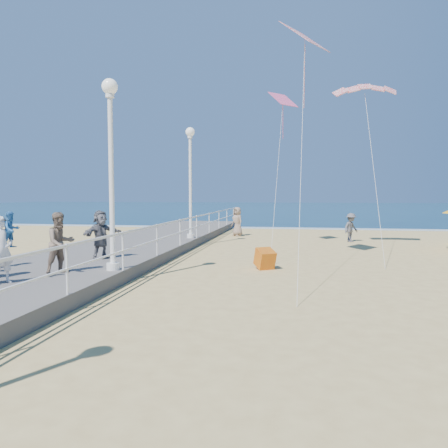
% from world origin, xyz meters
% --- Properties ---
extents(ground, '(160.00, 160.00, 0.00)m').
position_xyz_m(ground, '(0.00, 0.00, 0.00)').
color(ground, '#D6BB70').
rests_on(ground, ground).
extents(ocean, '(160.00, 90.00, 0.05)m').
position_xyz_m(ocean, '(0.00, 65.00, 0.01)').
color(ocean, '#0B2F47').
rests_on(ocean, ground).
extents(surf_line, '(160.00, 1.20, 0.04)m').
position_xyz_m(surf_line, '(0.00, 20.50, 0.03)').
color(surf_line, white).
rests_on(surf_line, ground).
extents(boardwalk, '(5.00, 44.00, 0.40)m').
position_xyz_m(boardwalk, '(-7.50, 0.00, 0.20)').
color(boardwalk, slate).
rests_on(boardwalk, ground).
extents(railing, '(0.05, 42.00, 0.55)m').
position_xyz_m(railing, '(-5.05, 0.00, 1.25)').
color(railing, white).
rests_on(railing, boardwalk).
extents(lamp_post_mid, '(0.44, 0.44, 5.32)m').
position_xyz_m(lamp_post_mid, '(-5.35, 0.00, 3.66)').
color(lamp_post_mid, white).
rests_on(lamp_post_mid, boardwalk).
extents(lamp_post_far, '(0.44, 0.44, 5.32)m').
position_xyz_m(lamp_post_far, '(-5.35, 9.00, 3.66)').
color(lamp_post_far, white).
rests_on(lamp_post_far, boardwalk).
extents(woman_holding_toddler, '(0.56, 0.69, 1.63)m').
position_xyz_m(woman_holding_toddler, '(-7.17, -2.21, 1.21)').
color(woman_holding_toddler, silver).
rests_on(woman_holding_toddler, boardwalk).
extents(toddler_held, '(0.45, 0.51, 0.88)m').
position_xyz_m(toddler_held, '(-7.02, -2.06, 1.69)').
color(toddler_held, '#3277BD').
rests_on(toddler_held, boardwalk).
extents(spectator_1, '(0.95, 1.01, 1.66)m').
position_xyz_m(spectator_1, '(-6.52, -0.73, 1.23)').
color(spectator_1, '#7C6655').
rests_on(spectator_1, boardwalk).
extents(spectator_5, '(1.12, 1.55, 1.62)m').
position_xyz_m(spectator_5, '(-6.62, 1.92, 1.21)').
color(spectator_5, '#5C5C61').
rests_on(spectator_5, boardwalk).
extents(beach_walker_a, '(1.09, 1.11, 1.53)m').
position_xyz_m(beach_walker_a, '(2.54, 12.20, 0.76)').
color(beach_walker_a, '#555459').
rests_on(beach_walker_a, ground).
extents(beach_walker_c, '(1.00, 0.99, 1.75)m').
position_xyz_m(beach_walker_c, '(-3.83, 14.44, 0.87)').
color(beach_walker_c, gray).
rests_on(beach_walker_c, ground).
extents(box_kite, '(0.83, 0.89, 0.74)m').
position_xyz_m(box_kite, '(-1.29, 3.10, 0.30)').
color(box_kite, red).
rests_on(box_kite, ground).
extents(kite_parafoil, '(2.79, 0.94, 0.65)m').
position_xyz_m(kite_parafoil, '(2.67, 9.09, 7.33)').
color(kite_parafoil, red).
extents(kite_diamond_pink, '(1.44, 1.46, 0.73)m').
position_xyz_m(kite_diamond_pink, '(-0.97, 9.46, 6.96)').
color(kite_diamond_pink, '#D84F81').
extents(kite_diamond_redwhite, '(1.80, 1.91, 0.96)m').
position_xyz_m(kite_diamond_redwhite, '(-0.04, 4.31, 7.99)').
color(kite_diamond_redwhite, red).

